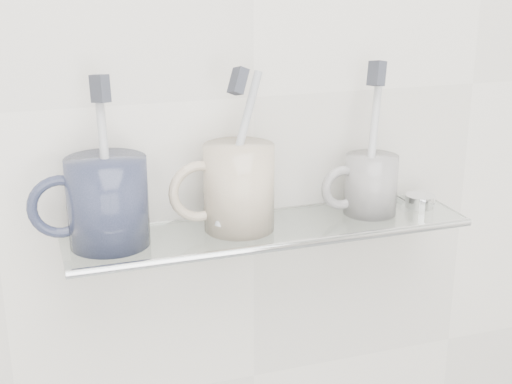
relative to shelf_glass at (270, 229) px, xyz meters
name	(u,v)px	position (x,y,z in m)	size (l,w,h in m)	color
wall_back	(254,97)	(0.00, 0.06, 0.15)	(2.50, 2.50, 0.00)	silver
shelf_glass	(270,229)	(0.00, 0.00, 0.00)	(0.50, 0.12, 0.01)	silver
shelf_rail	(286,246)	(0.00, -0.06, 0.00)	(0.01, 0.01, 0.50)	silver
bracket_left	(93,244)	(-0.21, 0.05, -0.01)	(0.02, 0.02, 0.03)	silver
bracket_right	(400,208)	(0.21, 0.05, -0.01)	(0.02, 0.02, 0.03)	silver
mug_left	(108,202)	(-0.19, 0.00, 0.06)	(0.09, 0.09, 0.10)	#1E2437
mug_left_handle	(61,207)	(-0.25, 0.00, 0.06)	(0.07, 0.07, 0.01)	#1E2437
toothbrush_left	(105,160)	(-0.19, 0.00, 0.10)	(0.01, 0.01, 0.19)	#BCBCBD
bristles_left	(100,89)	(-0.19, 0.00, 0.19)	(0.01, 0.02, 0.03)	#333640
mug_center	(239,187)	(-0.04, 0.00, 0.06)	(0.09, 0.09, 0.11)	beige
mug_center_handle	(200,191)	(-0.09, 0.00, 0.06)	(0.08, 0.08, 0.01)	beige
toothbrush_center	(239,149)	(-0.04, 0.00, 0.10)	(0.01, 0.01, 0.19)	#A3A9AE
bristles_center	(238,81)	(-0.04, 0.00, 0.19)	(0.01, 0.02, 0.03)	#333640
mug_right	(371,185)	(0.14, 0.00, 0.04)	(0.07, 0.07, 0.08)	white
mug_right_handle	(342,188)	(0.10, 0.00, 0.04)	(0.06, 0.06, 0.01)	white
toothbrush_right	(373,137)	(0.14, 0.00, 0.10)	(0.01, 0.01, 0.19)	#BCBCBC
bristles_right	(377,73)	(0.14, 0.00, 0.19)	(0.01, 0.02, 0.03)	#333640
chrome_cap	(420,201)	(0.21, 0.00, 0.01)	(0.04, 0.04, 0.02)	silver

